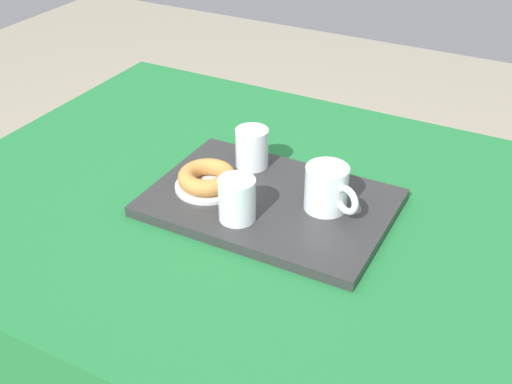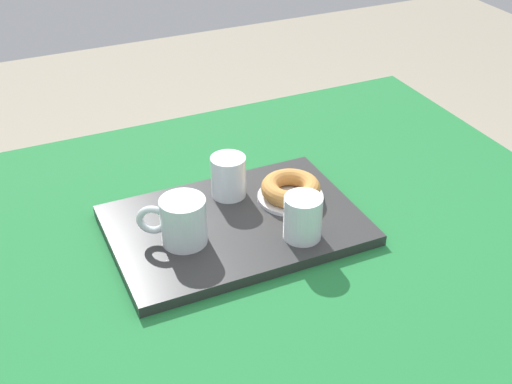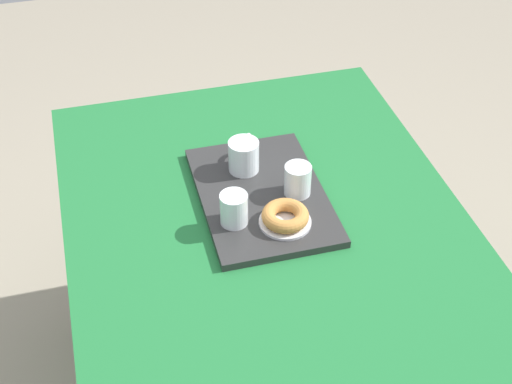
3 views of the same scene
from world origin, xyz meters
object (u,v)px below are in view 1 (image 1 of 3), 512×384
(serving_tray, at_px, (270,203))
(donut_plate_left, at_px, (207,186))
(dining_table, at_px, (245,244))
(tea_mug_left, at_px, (327,190))
(water_glass_far, at_px, (252,150))
(water_glass_near, at_px, (237,201))
(sugar_donut_left, at_px, (207,177))

(serving_tray, distance_m, donut_plate_left, 0.12)
(dining_table, height_order, serving_tray, serving_tray)
(tea_mug_left, bearing_deg, water_glass_far, -20.63)
(water_glass_far, distance_m, donut_plate_left, 0.12)
(water_glass_far, bearing_deg, donut_plate_left, 72.74)
(water_glass_near, relative_size, sugar_donut_left, 0.72)
(serving_tray, height_order, tea_mug_left, tea_mug_left)
(water_glass_far, bearing_deg, sugar_donut_left, 72.74)
(water_glass_far, height_order, sugar_donut_left, water_glass_far)
(donut_plate_left, xyz_separation_m, sugar_donut_left, (0.00, 0.00, 0.02))
(serving_tray, distance_m, sugar_donut_left, 0.13)
(dining_table, height_order, donut_plate_left, donut_plate_left)
(water_glass_near, xyz_separation_m, sugar_donut_left, (0.10, -0.06, -0.01))
(dining_table, height_order, tea_mug_left, tea_mug_left)
(dining_table, distance_m, tea_mug_left, 0.24)
(dining_table, distance_m, water_glass_near, 0.19)
(water_glass_far, relative_size, sugar_donut_left, 0.72)
(tea_mug_left, relative_size, water_glass_near, 1.42)
(water_glass_far, xyz_separation_m, sugar_donut_left, (0.03, 0.11, -0.01))
(serving_tray, relative_size, donut_plate_left, 3.57)
(tea_mug_left, distance_m, water_glass_far, 0.20)
(serving_tray, relative_size, sugar_donut_left, 3.97)
(donut_plate_left, bearing_deg, sugar_donut_left, 26.57)
(serving_tray, height_order, water_glass_far, water_glass_far)
(tea_mug_left, bearing_deg, donut_plate_left, 10.59)
(water_glass_far, bearing_deg, tea_mug_left, 159.37)
(donut_plate_left, relative_size, sugar_donut_left, 1.11)
(dining_table, bearing_deg, donut_plate_left, 26.32)
(sugar_donut_left, bearing_deg, water_glass_far, -107.26)
(serving_tray, xyz_separation_m, donut_plate_left, (0.12, 0.02, 0.01))
(dining_table, xyz_separation_m, serving_tray, (-0.06, 0.01, 0.12))
(water_glass_near, bearing_deg, serving_tray, -105.15)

